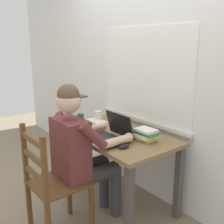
{
  "coord_description": "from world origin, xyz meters",
  "views": [
    {
      "loc": [
        1.91,
        -1.51,
        1.56
      ],
      "look_at": [
        0.03,
        -0.05,
        0.95
      ],
      "focal_mm": 43.18,
      "sensor_mm": 36.0,
      "label": 1
    }
  ],
  "objects_px": {
    "book_stack_main": "(146,135)",
    "computer_mouse": "(124,146)",
    "desk": "(114,144)",
    "landscape_photo_print": "(98,131)",
    "coffee_mug_spare": "(81,118)",
    "seated_person": "(82,149)",
    "wooden_chair": "(52,184)",
    "laptop": "(112,134)",
    "coffee_mug_white": "(98,116)",
    "coffee_mug_dark": "(111,117)"
  },
  "relations": [
    {
      "from": "book_stack_main",
      "to": "computer_mouse",
      "type": "bearing_deg",
      "value": -86.46
    },
    {
      "from": "desk",
      "to": "landscape_photo_print",
      "type": "xyz_separation_m",
      "value": [
        -0.15,
        -0.08,
        0.11
      ]
    },
    {
      "from": "computer_mouse",
      "to": "coffee_mug_spare",
      "type": "bearing_deg",
      "value": 173.61
    },
    {
      "from": "seated_person",
      "to": "wooden_chair",
      "type": "relative_size",
      "value": 1.32
    },
    {
      "from": "computer_mouse",
      "to": "laptop",
      "type": "bearing_deg",
      "value": 168.15
    },
    {
      "from": "wooden_chair",
      "to": "laptop",
      "type": "bearing_deg",
      "value": 86.17
    },
    {
      "from": "seated_person",
      "to": "coffee_mug_white",
      "type": "bearing_deg",
      "value": 134.88
    },
    {
      "from": "desk",
      "to": "computer_mouse",
      "type": "xyz_separation_m",
      "value": [
        0.35,
        -0.17,
        0.13
      ]
    },
    {
      "from": "seated_person",
      "to": "landscape_photo_print",
      "type": "xyz_separation_m",
      "value": [
        -0.24,
        0.34,
        0.03
      ]
    },
    {
      "from": "desk",
      "to": "coffee_mug_dark",
      "type": "bearing_deg",
      "value": 146.28
    },
    {
      "from": "desk",
      "to": "landscape_photo_print",
      "type": "height_order",
      "value": "landscape_photo_print"
    },
    {
      "from": "laptop",
      "to": "coffee_mug_white",
      "type": "distance_m",
      "value": 0.65
    },
    {
      "from": "coffee_mug_dark",
      "to": "coffee_mug_spare",
      "type": "height_order",
      "value": "coffee_mug_spare"
    },
    {
      "from": "book_stack_main",
      "to": "landscape_photo_print",
      "type": "bearing_deg",
      "value": -161.01
    },
    {
      "from": "wooden_chair",
      "to": "landscape_photo_print",
      "type": "xyz_separation_m",
      "value": [
        -0.24,
        0.62,
        0.26
      ]
    },
    {
      "from": "desk",
      "to": "book_stack_main",
      "type": "bearing_deg",
      "value": 14.59
    },
    {
      "from": "desk",
      "to": "laptop",
      "type": "distance_m",
      "value": 0.24
    },
    {
      "from": "laptop",
      "to": "landscape_photo_print",
      "type": "distance_m",
      "value": 0.29
    },
    {
      "from": "seated_person",
      "to": "laptop",
      "type": "relative_size",
      "value": 3.83
    },
    {
      "from": "laptop",
      "to": "coffee_mug_dark",
      "type": "bearing_deg",
      "value": 142.82
    },
    {
      "from": "computer_mouse",
      "to": "coffee_mug_white",
      "type": "bearing_deg",
      "value": 158.98
    },
    {
      "from": "laptop",
      "to": "coffee_mug_dark",
      "type": "relative_size",
      "value": 2.85
    },
    {
      "from": "seated_person",
      "to": "wooden_chair",
      "type": "height_order",
      "value": "seated_person"
    },
    {
      "from": "desk",
      "to": "coffee_mug_spare",
      "type": "height_order",
      "value": "coffee_mug_spare"
    },
    {
      "from": "desk",
      "to": "seated_person",
      "type": "distance_m",
      "value": 0.43
    },
    {
      "from": "laptop",
      "to": "computer_mouse",
      "type": "height_order",
      "value": "laptop"
    },
    {
      "from": "landscape_photo_print",
      "to": "computer_mouse",
      "type": "bearing_deg",
      "value": 3.74
    },
    {
      "from": "laptop",
      "to": "wooden_chair",
      "type": "bearing_deg",
      "value": -93.83
    },
    {
      "from": "seated_person",
      "to": "book_stack_main",
      "type": "distance_m",
      "value": 0.57
    },
    {
      "from": "laptop",
      "to": "coffee_mug_spare",
      "type": "relative_size",
      "value": 2.95
    },
    {
      "from": "coffee_mug_white",
      "to": "landscape_photo_print",
      "type": "height_order",
      "value": "coffee_mug_white"
    },
    {
      "from": "desk",
      "to": "landscape_photo_print",
      "type": "relative_size",
      "value": 9.31
    },
    {
      "from": "seated_person",
      "to": "coffee_mug_white",
      "type": "relative_size",
      "value": 10.91
    },
    {
      "from": "coffee_mug_spare",
      "to": "computer_mouse",
      "type": "bearing_deg",
      "value": -6.39
    },
    {
      "from": "seated_person",
      "to": "laptop",
      "type": "xyz_separation_m",
      "value": [
        0.04,
        0.29,
        0.09
      ]
    },
    {
      "from": "coffee_mug_dark",
      "to": "book_stack_main",
      "type": "distance_m",
      "value": 0.69
    },
    {
      "from": "wooden_chair",
      "to": "computer_mouse",
      "type": "bearing_deg",
      "value": 63.79
    },
    {
      "from": "computer_mouse",
      "to": "book_stack_main",
      "type": "distance_m",
      "value": 0.26
    },
    {
      "from": "laptop",
      "to": "seated_person",
      "type": "bearing_deg",
      "value": -97.52
    },
    {
      "from": "seated_person",
      "to": "book_stack_main",
      "type": "height_order",
      "value": "seated_person"
    },
    {
      "from": "computer_mouse",
      "to": "coffee_mug_dark",
      "type": "relative_size",
      "value": 0.86
    },
    {
      "from": "coffee_mug_spare",
      "to": "book_stack_main",
      "type": "relative_size",
      "value": 0.54
    },
    {
      "from": "desk",
      "to": "book_stack_main",
      "type": "height_order",
      "value": "book_stack_main"
    },
    {
      "from": "laptop",
      "to": "book_stack_main",
      "type": "xyz_separation_m",
      "value": [
        0.2,
        0.21,
        0.0
      ]
    },
    {
      "from": "seated_person",
      "to": "coffee_mug_dark",
      "type": "bearing_deg",
      "value": 123.93
    },
    {
      "from": "coffee_mug_white",
      "to": "landscape_photo_print",
      "type": "bearing_deg",
      "value": -34.91
    },
    {
      "from": "landscape_photo_print",
      "to": "book_stack_main",
      "type": "bearing_deg",
      "value": 33.44
    },
    {
      "from": "desk",
      "to": "computer_mouse",
      "type": "distance_m",
      "value": 0.41
    },
    {
      "from": "computer_mouse",
      "to": "coffee_mug_spare",
      "type": "height_order",
      "value": "coffee_mug_spare"
    },
    {
      "from": "desk",
      "to": "coffee_mug_spare",
      "type": "xyz_separation_m",
      "value": [
        -0.48,
        -0.08,
        0.16
      ]
    }
  ]
}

